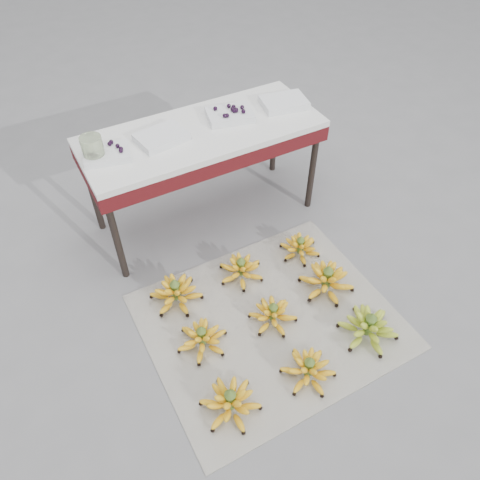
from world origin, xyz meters
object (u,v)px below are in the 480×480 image
bunch_mid_center (273,314)px  tray_far_left (107,154)px  tray_right (230,115)px  glass_jar (93,149)px  tray_left (161,137)px  bunch_front_right (368,327)px  newspaper_mat (270,321)px  bunch_mid_right (327,280)px  bunch_front_center (308,369)px  bunch_back_right (300,247)px  bunch_back_center (241,269)px  bunch_front_left (230,402)px  tray_far_right (284,102)px  bunch_mid_left (202,338)px  vendor_table (202,141)px  bunch_back_left (176,293)px

bunch_mid_center → tray_far_left: size_ratio=1.02×
tray_right → tray_far_left: bearing=-177.7°
glass_jar → tray_left: bearing=0.7°
bunch_mid_center → bunch_front_right: bearing=-43.8°
newspaper_mat → bunch_mid_right: bunch_mid_right is taller
bunch_front_center → bunch_back_right: bunch_front_center is taller
bunch_front_right → bunch_back_center: 0.75m
bunch_mid_center → bunch_mid_right: size_ratio=0.74×
bunch_front_left → bunch_mid_center: bunch_front_left is taller
bunch_front_right → bunch_back_center: bunch_front_right is taller
tray_far_left → tray_far_right: size_ratio=0.92×
newspaper_mat → bunch_back_right: 0.52m
bunch_mid_left → bunch_back_right: bunch_mid_left is taller
vendor_table → tray_left: (-0.23, 0.01, 0.09)m
bunch_front_center → bunch_front_right: (0.39, 0.04, 0.01)m
bunch_mid_center → bunch_back_left: size_ratio=0.84×
newspaper_mat → tray_far_right: 1.26m
bunch_mid_right → vendor_table: (-0.31, 0.85, 0.50)m
bunch_back_center → bunch_front_right: bearing=-62.6°
bunch_front_left → bunch_mid_right: size_ratio=1.00×
tray_left → newspaper_mat: bearing=-79.8°
newspaper_mat → bunch_mid_center: bearing=-5.8°
bunch_front_left → bunch_mid_left: bearing=62.2°
tray_far_left → bunch_front_right: bearing=-54.6°
newspaper_mat → vendor_table: bearing=85.5°
bunch_back_right → tray_right: bearing=112.6°
bunch_front_right → bunch_mid_center: 0.48m
newspaper_mat → bunch_mid_left: size_ratio=3.73×
bunch_back_left → vendor_table: vendor_table is taller
bunch_back_right → tray_far_right: tray_far_right is taller
bunch_back_left → glass_jar: glass_jar is taller
bunch_front_right → vendor_table: 1.33m
bunch_front_left → bunch_front_right: bearing=-21.9°
tray_left → bunch_mid_left: bearing=-103.7°
tray_far_left → tray_right: (0.72, 0.03, 0.00)m
newspaper_mat → tray_left: 1.12m
bunch_front_left → bunch_mid_center: 0.52m
bunch_front_left → bunch_back_right: bearing=16.0°
bunch_front_left → bunch_mid_center: (0.41, 0.31, -0.01)m
bunch_mid_center → bunch_back_left: (-0.38, 0.36, 0.01)m
bunch_front_center → bunch_front_right: 0.40m
bunch_front_center → vendor_table: size_ratio=0.25×
bunch_mid_left → bunch_mid_center: bearing=17.5°
newspaper_mat → bunch_front_left: size_ratio=3.49×
bunch_back_right → glass_jar: (-0.92, 0.56, 0.65)m
bunch_back_left → bunch_back_right: size_ratio=1.18×
bunch_front_left → glass_jar: 1.38m
bunch_mid_right → bunch_back_center: bunch_mid_right is taller
bunch_back_center → tray_far_left: tray_far_left is taller
vendor_table → tray_right: 0.22m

